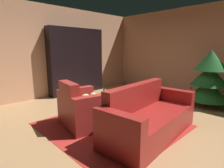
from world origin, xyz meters
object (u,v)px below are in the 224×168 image
at_px(armchair_red, 83,109).
at_px(coffee_table, 114,106).
at_px(decorated_tree, 209,78).
at_px(couch_red, 149,118).
at_px(bookshelf_unit, 80,62).
at_px(book_stack_on_table, 115,100).
at_px(bottle_on_table, 104,98).

distance_m(armchair_red, coffee_table, 0.62).
bearing_deg(decorated_tree, couch_red, -92.87).
xyz_separation_m(couch_red, decorated_tree, (0.12, 2.47, 0.45)).
height_order(bookshelf_unit, couch_red, bookshelf_unit).
bearing_deg(book_stack_on_table, bottle_on_table, -121.57).
height_order(couch_red, book_stack_on_table, couch_red).
bearing_deg(decorated_tree, armchair_red, -112.03).
distance_m(armchair_red, book_stack_on_table, 0.67).
bearing_deg(bottle_on_table, decorated_tree, 72.78).
distance_m(couch_red, bottle_on_table, 0.89).
xyz_separation_m(bookshelf_unit, armchair_red, (2.34, -1.53, -0.72)).
bearing_deg(bottle_on_table, bookshelf_unit, 154.47).
height_order(armchair_red, coffee_table, armchair_red).
bearing_deg(armchair_red, couch_red, 28.62).
xyz_separation_m(armchair_red, coffee_table, (0.46, 0.40, 0.10)).
bearing_deg(coffee_table, book_stack_on_table, 60.49).
bearing_deg(book_stack_on_table, coffee_table, -119.51).
xyz_separation_m(bookshelf_unit, couch_red, (3.46, -0.92, -0.74)).
relative_size(bookshelf_unit, coffee_table, 3.16).
relative_size(coffee_table, decorated_tree, 0.46).
bearing_deg(bookshelf_unit, coffee_table, -22.03).
bearing_deg(book_stack_on_table, bookshelf_unit, 158.62).
relative_size(couch_red, coffee_table, 3.07).
relative_size(armchair_red, couch_red, 0.51).
height_order(armchair_red, couch_red, armchair_red).
bearing_deg(decorated_tree, coffee_table, -106.25).
height_order(bookshelf_unit, bottle_on_table, bookshelf_unit).
height_order(book_stack_on_table, bottle_on_table, bottle_on_table).
distance_m(couch_red, book_stack_on_table, 0.71).
bearing_deg(bottle_on_table, coffee_table, 58.05).
distance_m(coffee_table, decorated_tree, 2.81).
distance_m(bookshelf_unit, coffee_table, 3.08).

